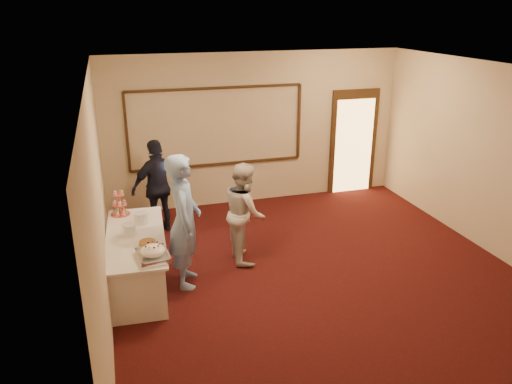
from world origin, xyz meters
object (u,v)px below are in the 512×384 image
at_px(pavlova_tray, 153,253).
at_px(man, 184,221).
at_px(guest, 158,187).
at_px(woman, 245,212).
at_px(plate_stack_b, 141,218).
at_px(tart, 147,243).
at_px(buffet_table, 137,260).
at_px(cupcake_stand, 120,205).
at_px(plate_stack_a, 129,230).

height_order(pavlova_tray, man, man).
height_order(man, guest, man).
bearing_deg(woman, plate_stack_b, 90.48).
relative_size(tart, guest, 0.15).
distance_m(buffet_table, cupcake_stand, 1.03).
bearing_deg(woman, tart, 116.80).
bearing_deg(guest, plate_stack_b, 54.11).
relative_size(plate_stack_a, man, 0.10).
distance_m(buffet_table, man, 0.91).
distance_m(plate_stack_b, woman, 1.57).
bearing_deg(woman, buffet_table, 104.75).
height_order(buffet_table, tart, tart).
xyz_separation_m(tart, woman, (1.55, 0.67, -0.00)).
xyz_separation_m(pavlova_tray, cupcake_stand, (-0.34, 1.60, 0.07)).
distance_m(tart, woman, 1.68).
bearing_deg(guest, woman, 109.76).
distance_m(cupcake_stand, woman, 1.93).
relative_size(plate_stack_a, woman, 0.13).
height_order(buffet_table, plate_stack_a, plate_stack_a).
bearing_deg(tart, man, 18.65).
distance_m(plate_stack_a, plate_stack_b, 0.41).
height_order(buffet_table, plate_stack_b, plate_stack_b).
bearing_deg(plate_stack_a, tart, -60.34).
distance_m(plate_stack_a, guest, 1.82).
height_order(pavlova_tray, plate_stack_b, pavlova_tray).
bearing_deg(guest, buffet_table, 54.16).
relative_size(tart, man, 0.13).
distance_m(man, guest, 1.93).
bearing_deg(plate_stack_b, woman, -2.94).
height_order(plate_stack_b, tart, plate_stack_b).
bearing_deg(buffet_table, guest, 73.64).
distance_m(pavlova_tray, woman, 1.86).
bearing_deg(pavlova_tray, guest, 82.33).
height_order(tart, woman, woman).
bearing_deg(tart, plate_stack_a, 119.66).
bearing_deg(plate_stack_b, buffet_table, -106.21).
bearing_deg(guest, plate_stack_a, 51.52).
distance_m(pavlova_tray, cupcake_stand, 1.64).
height_order(tart, man, man).
distance_m(plate_stack_b, guest, 1.41).
distance_m(buffet_table, pavlova_tray, 0.90).
bearing_deg(buffet_table, woman, 11.33).
height_order(plate_stack_a, man, man).
relative_size(pavlova_tray, tart, 2.14).
distance_m(plate_stack_a, woman, 1.79).
bearing_deg(guest, man, 75.39).
relative_size(plate_stack_a, plate_stack_b, 0.99).
bearing_deg(plate_stack_a, woman, 9.22).
xyz_separation_m(pavlova_tray, woman, (1.51, 1.08, -0.06)).
bearing_deg(guest, pavlova_tray, 62.84).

